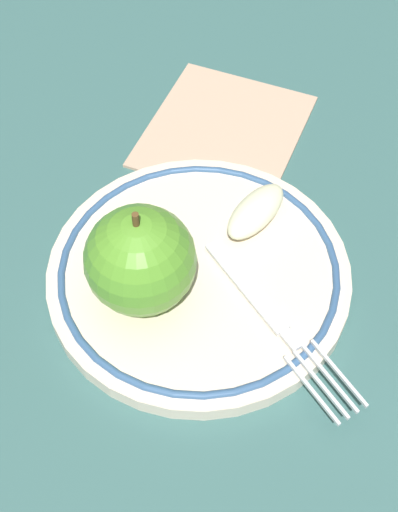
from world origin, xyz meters
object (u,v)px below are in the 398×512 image
Objects in this scene: plate at (199,278)px; fork at (273,318)px; napkin_folded at (224,130)px; apple_slice_front at (256,211)px; apple_red_whole at (140,260)px.

fork is (0.05, -0.04, 0.01)m from plate.
plate is 1.55× the size of napkin_folded.
fork is at bearing 42.54° from apple_slice_front.
napkin_folded is at bearing 69.32° from apple_red_whole.
fork is at bearing -15.70° from apple_red_whole.
apple_slice_front reaches higher than plate.
fork reaches higher than plate.
apple_slice_front is at bearing 37.11° from apple_red_whole.
apple_red_whole is 0.21m from napkin_folded.
apple_red_whole is 0.12m from apple_slice_front.
fork is (0.01, -0.09, -0.01)m from apple_slice_front.
napkin_folded is (0.07, 0.19, -0.05)m from apple_red_whole.
plate is 2.60× the size of apple_red_whole.
apple_red_whole is at bearing -157.50° from plate.
napkin_folded is at bearing 155.36° from fork.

